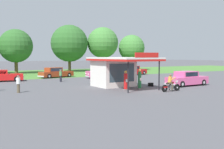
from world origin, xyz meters
The scene contains 18 objects.
ground_plane centered at (0.00, 0.00, 0.00)m, with size 300.00×300.00×0.00m, color #4C4C51.
grass_verge_strip centered at (0.00, 30.00, 0.00)m, with size 120.00×24.00×0.01m, color #477A33.
service_station_kiosk centered at (-1.20, 4.35, 1.81)m, with size 4.47×7.61×3.54m.
gas_pump_nearside centered at (-2.03, 1.30, 0.84)m, with size 0.44×0.44×1.86m.
gas_pump_offside centered at (-0.37, 1.30, 0.90)m, with size 0.44×0.44×1.97m.
motorcycle_with_rider centered at (0.92, -1.64, 0.65)m, with size 2.17×0.70×1.58m.
featured_classic_sedan centered at (5.85, 0.97, 0.72)m, with size 5.24×1.97×1.58m.
parked_car_back_row_far_left centered at (-2.16, 19.45, 0.69)m, with size 5.57×2.85×1.52m.
parked_car_back_row_centre_left centered at (-10.26, 16.95, 0.68)m, with size 5.37×2.70×1.47m.
parked_car_back_row_left centered at (3.65, 15.12, 0.73)m, with size 5.36×2.58×1.58m.
parked_car_back_row_far_right centered at (11.21, 17.92, 0.69)m, with size 5.15×2.76×1.54m.
bystander_chatting_near_pumps centered at (-4.05, 12.66, 0.80)m, with size 0.34×0.34×1.51m.
bystander_admiring_sedan centered at (-11.10, 4.77, 0.82)m, with size 0.34×0.34×1.55m.
tree_oak_centre centered at (12.87, 31.42, 5.88)m, with size 6.61×6.61×9.36m.
tree_oak_far_right centered at (5.93, 32.93, 5.67)m, with size 7.57×7.57×9.58m.
tree_oak_far_left centered at (-4.99, 32.26, 4.94)m, with size 6.13×6.13×8.13m.
tree_oak_distant_spare centered at (20.46, 31.27, 5.03)m, with size 5.93×5.93×8.01m.
spare_tire_stack centered at (2.16, 2.64, 0.18)m, with size 0.60×0.60×0.36m.
Camera 1 is at (-16.99, -20.16, 3.26)m, focal length 44.53 mm.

